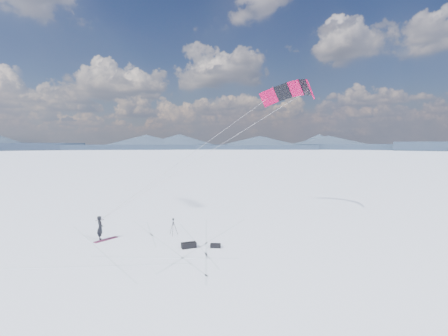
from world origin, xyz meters
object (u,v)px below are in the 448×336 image
snowboard (106,240)px  gear_bag_a (189,245)px  tripod (173,224)px  gear_bag_b (215,246)px  snowkiter (100,240)px

snowboard → gear_bag_a: size_ratio=1.82×
tripod → gear_bag_b: (1.55, -3.69, -0.63)m
snowboard → tripod: bearing=-38.8°
tripod → gear_bag_a: 3.11m
tripod → gear_bag_b: size_ratio=1.66×
gear_bag_b → snowboard: bearing=170.6°
snowkiter → snowboard: (0.32, -0.15, 0.02)m
tripod → snowkiter: bearing=166.9°
tripod → gear_bag_a: tripod is taller
snowboard → gear_bag_b: gear_bag_b is taller
snowkiter → gear_bag_b: (6.19, -4.61, 0.13)m
snowkiter → gear_bag_b: snowkiter is taller
snowkiter → tripod: tripod is taller
tripod → gear_bag_a: (0.07, -3.06, -0.58)m
snowkiter → gear_bag_a: (4.71, -3.97, 0.17)m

